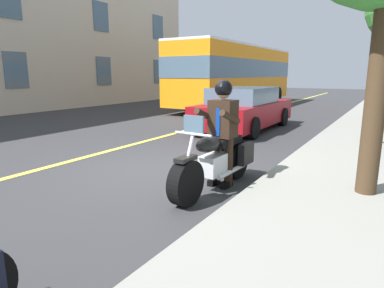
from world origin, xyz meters
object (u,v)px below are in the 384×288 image
Objects in this scene: rider_main at (222,124)px; motorcycle_main at (216,162)px; car_silver at (245,109)px; bus_near at (237,73)px.

motorcycle_main is at bearing -1.56° from rider_main.
motorcycle_main is 1.27× the size of rider_main.
car_silver is (-5.66, -1.88, 0.24)m from motorcycle_main.
motorcycle_main is 13.90m from bus_near.
motorcycle_main is 0.20× the size of bus_near.
bus_near is (-12.57, -5.33, 0.84)m from rider_main.
rider_main is 13.68m from bus_near.
bus_near is at bearing -154.16° from car_silver.
bus_near reaches higher than car_silver.
rider_main is at bearing 22.96° from bus_near.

